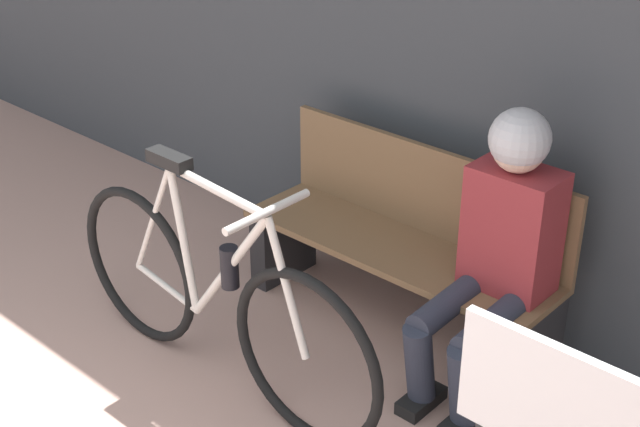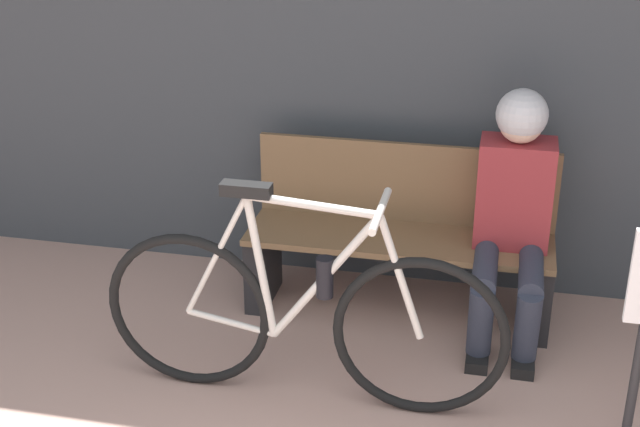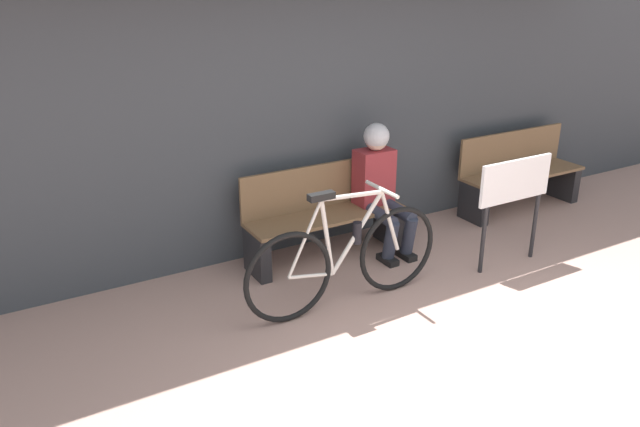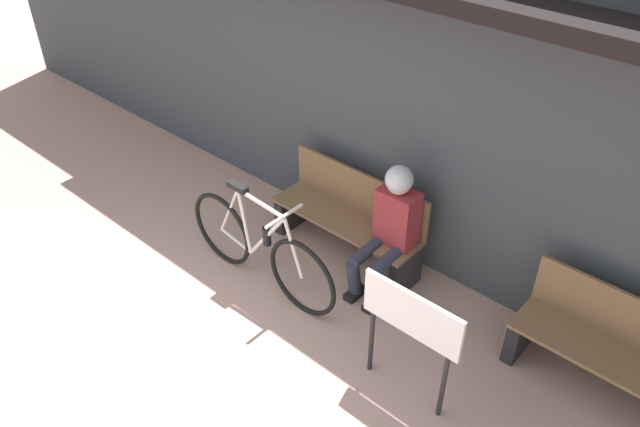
{
  "view_description": "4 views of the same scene",
  "coord_description": "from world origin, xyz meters",
  "px_view_note": "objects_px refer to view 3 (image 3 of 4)",
  "views": [
    {
      "loc": [
        2.06,
        -0.22,
        2.3
      ],
      "look_at": [
        0.09,
        1.97,
        0.77
      ],
      "focal_mm": 50.0,
      "sensor_mm": 36.0,
      "label": 1
    },
    {
      "loc": [
        0.53,
        -1.36,
        2.25
      ],
      "look_at": [
        -0.23,
        2.15,
        0.65
      ],
      "focal_mm": 50.0,
      "sensor_mm": 36.0,
      "label": 2
    },
    {
      "loc": [
        -2.51,
        -1.89,
        2.45
      ],
      "look_at": [
        -0.28,
        1.95,
        0.68
      ],
      "focal_mm": 35.0,
      "sensor_mm": 36.0,
      "label": 3
    },
    {
      "loc": [
        2.86,
        -1.03,
        3.75
      ],
      "look_at": [
        0.06,
        2.15,
        0.64
      ],
      "focal_mm": 35.0,
      "sensor_mm": 36.0,
      "label": 4
    }
  ],
  "objects_px": {
    "person_seated": "(380,180)",
    "park_bench_far": "(519,175)",
    "signboard": "(515,189)",
    "bicycle": "(346,258)",
    "park_bench_near": "(324,218)"
  },
  "relations": [
    {
      "from": "person_seated",
      "to": "bicycle",
      "type": "bearing_deg",
      "value": -138.3
    },
    {
      "from": "park_bench_near",
      "to": "person_seated",
      "type": "height_order",
      "value": "person_seated"
    },
    {
      "from": "park_bench_far",
      "to": "person_seated",
      "type": "bearing_deg",
      "value": -176.76
    },
    {
      "from": "person_seated",
      "to": "signboard",
      "type": "bearing_deg",
      "value": -47.17
    },
    {
      "from": "bicycle",
      "to": "person_seated",
      "type": "xyz_separation_m",
      "value": [
        0.81,
        0.72,
        0.27
      ]
    },
    {
      "from": "bicycle",
      "to": "park_bench_far",
      "type": "bearing_deg",
      "value": 17.03
    },
    {
      "from": "person_seated",
      "to": "park_bench_far",
      "type": "bearing_deg",
      "value": 3.24
    },
    {
      "from": "park_bench_near",
      "to": "person_seated",
      "type": "distance_m",
      "value": 0.61
    },
    {
      "from": "bicycle",
      "to": "signboard",
      "type": "distance_m",
      "value": 1.63
    },
    {
      "from": "park_bench_near",
      "to": "park_bench_far",
      "type": "height_order",
      "value": "same"
    },
    {
      "from": "person_seated",
      "to": "park_bench_far",
      "type": "xyz_separation_m",
      "value": [
        1.9,
        0.11,
        -0.29
      ]
    },
    {
      "from": "park_bench_near",
      "to": "signboard",
      "type": "bearing_deg",
      "value": -36.24
    },
    {
      "from": "park_bench_far",
      "to": "signboard",
      "type": "xyz_separation_m",
      "value": [
        -1.12,
        -0.95,
        0.33
      ]
    },
    {
      "from": "park_bench_near",
      "to": "bicycle",
      "type": "relative_size",
      "value": 0.86
    },
    {
      "from": "park_bench_far",
      "to": "signboard",
      "type": "distance_m",
      "value": 1.51
    }
  ]
}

